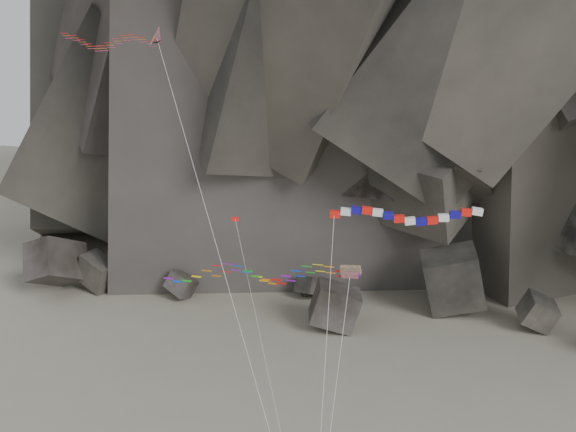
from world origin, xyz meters
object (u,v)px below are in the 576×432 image
(parafoil_kite, at_px, (249,273))
(pennant_kite, at_px, (251,295))
(banner_kite, at_px, (404,216))
(delta_kite, at_px, (105,41))

(parafoil_kite, xyz_separation_m, pennant_kite, (0.30, -0.35, -1.65))
(pennant_kite, bearing_deg, banner_kite, -15.67)
(banner_kite, relative_size, parafoil_kite, 1.24)
(delta_kite, bearing_deg, pennant_kite, 0.45)
(pennant_kite, bearing_deg, delta_kite, 150.26)
(parafoil_kite, distance_m, pennant_kite, 1.72)
(delta_kite, xyz_separation_m, banner_kite, (22.47, 1.14, -11.85))
(pennant_kite, bearing_deg, parafoil_kite, 105.02)
(banner_kite, height_order, parafoil_kite, banner_kite)
(delta_kite, distance_m, banner_kite, 25.43)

